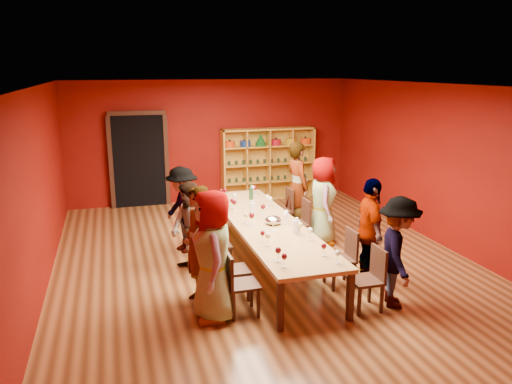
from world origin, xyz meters
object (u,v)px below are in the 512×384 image
chair_person_right_0 (371,275)px  person_right_4 (297,186)px  chair_person_left_3 (202,223)px  tasting_table (266,225)px  chair_person_left_0 (237,281)px  person_right_3 (323,201)px  person_left_3 (183,210)px  chair_person_right_4 (284,207)px  person_left_1 (198,246)px  chair_person_right_3 (301,220)px  person_left_0 (213,256)px  chair_person_left_2 (213,242)px  person_right_0 (398,252)px  spittoon_bowl (273,220)px  person_left_2 (191,229)px  shelving_unit (268,160)px  chair_person_left_1 (228,267)px  chair_person_right_1 (345,255)px  wine_bottle (251,194)px  person_right_1 (370,231)px

chair_person_right_0 → person_right_4: 3.62m
chair_person_left_3 → tasting_table: bearing=-49.2°
chair_person_left_0 → person_right_3: 3.26m
person_left_3 → chair_person_right_0: bearing=16.5°
tasting_table → chair_person_right_4: 1.89m
person_left_1 → chair_person_right_0: bearing=58.3°
chair_person_right_3 → person_left_1: bearing=-141.3°
tasting_table → person_left_0: bearing=-127.7°
person_left_3 → chair_person_right_0: person_left_3 is taller
chair_person_left_2 → person_right_4: (2.10, 1.63, 0.42)m
chair_person_right_0 → chair_person_left_2: bearing=133.0°
person_right_0 → spittoon_bowl: size_ratio=5.69×
person_left_1 → person_left_2: size_ratio=1.13×
person_left_1 → person_right_0: (2.65, -0.86, -0.07)m
shelving_unit → person_right_0: 6.26m
person_left_1 → spittoon_bowl: size_ratio=6.16×
chair_person_left_1 → person_left_2: (-0.37, 1.09, 0.26)m
chair_person_left_3 → person_right_4: 2.22m
tasting_table → person_right_0: person_right_0 is taller
person_left_1 → person_left_3: size_ratio=1.09×
chair_person_left_2 → person_left_2: size_ratio=0.59×
tasting_table → chair_person_right_1: size_ratio=5.06×
chair_person_right_0 → chair_person_left_1: bearing=154.8°
person_right_3 → spittoon_bowl: person_right_3 is taller
chair_person_left_0 → spittoon_bowl: spittoon_bowl is taller
chair_person_left_0 → chair_person_left_3: (0.00, 2.65, 0.00)m
shelving_unit → wine_bottle: size_ratio=7.78×
chair_person_right_1 → spittoon_bowl: size_ratio=3.20×
person_right_1 → chair_person_right_3: person_right_1 is taller
chair_person_left_3 → person_right_1: 3.14m
tasting_table → chair_person_left_3: bearing=130.8°
shelving_unit → chair_person_left_2: 4.91m
tasting_table → spittoon_bowl: size_ratio=16.19×
person_left_3 → chair_person_left_2: bearing=-1.2°
person_right_0 → person_right_4: 3.59m
person_left_3 → chair_person_right_1: size_ratio=1.77×
shelving_unit → chair_person_left_0: 6.37m
person_left_1 → chair_person_left_2: (0.43, 1.09, -0.36)m
chair_person_left_1 → person_right_0: bearing=-21.1°
chair_person_right_3 → person_right_4: bearing=73.2°
shelving_unit → tasting_table: bearing=-107.9°
person_left_1 → person_right_3: bearing=113.0°
person_left_0 → person_left_3: person_left_0 is taller
chair_person_right_4 → person_right_1: bearing=-81.5°
person_left_3 → chair_person_right_4: size_ratio=1.77×
chair_person_right_3 → shelving_unit: bearing=82.3°
tasting_table → person_right_1: (1.32, -1.13, 0.13)m
person_right_4 → chair_person_right_3: bearing=156.5°
person_right_0 → chair_person_right_3: 2.71m
person_right_1 → wine_bottle: (-1.15, 2.66, 0.03)m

